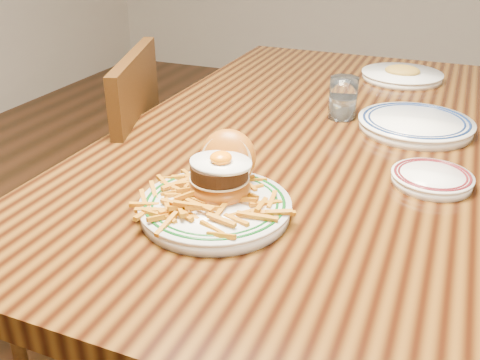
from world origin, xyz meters
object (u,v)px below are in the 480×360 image
at_px(chair_left, 104,200).
at_px(side_plate, 432,178).
at_px(table, 304,162).
at_px(main_plate, 217,193).

height_order(chair_left, side_plate, chair_left).
bearing_deg(side_plate, chair_left, 170.56).
bearing_deg(table, side_plate, -32.15).
distance_m(table, side_plate, 0.38).
xyz_separation_m(main_plate, side_plate, (0.34, 0.25, -0.02)).
bearing_deg(main_plate, side_plate, 26.69).
relative_size(chair_left, main_plate, 3.25).
xyz_separation_m(chair_left, main_plate, (0.52, -0.35, 0.30)).
distance_m(chair_left, main_plate, 0.70).
bearing_deg(table, main_plate, -94.36).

